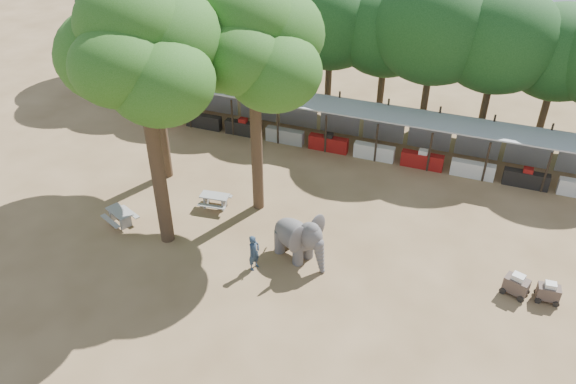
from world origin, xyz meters
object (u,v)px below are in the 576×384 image
(yard_tree_back, at_px, (252,44))
(elephant, at_px, (300,237))
(yard_tree_center, at_px, (140,50))
(cart_front, at_px, (516,285))
(yard_tree_left, at_px, (147,29))
(handler, at_px, (254,253))
(picnic_table_far, at_px, (215,199))
(picnic_table_near, at_px, (120,215))
(cart_back, at_px, (548,292))

(yard_tree_back, distance_m, elephant, 8.78)
(yard_tree_center, distance_m, cart_front, 18.08)
(elephant, bearing_deg, yard_tree_left, -179.61)
(yard_tree_center, xyz_separation_m, cart_front, (15.75, 1.76, -8.69))
(handler, xyz_separation_m, picnic_table_far, (-3.78, 3.60, -0.39))
(elephant, xyz_separation_m, cart_front, (9.29, 1.00, -0.64))
(picnic_table_near, relative_size, picnic_table_far, 1.18)
(yard_tree_back, bearing_deg, yard_tree_left, 170.54)
(picnic_table_far, bearing_deg, elephant, -28.84)
(cart_front, xyz_separation_m, cart_back, (1.27, 0.07, -0.04))
(handler, xyz_separation_m, cart_front, (10.91, 2.38, -0.36))
(handler, bearing_deg, yard_tree_back, 38.00)
(handler, bearing_deg, cart_back, -62.33)
(handler, bearing_deg, yard_tree_center, 98.96)
(yard_tree_center, relative_size, cart_back, 11.86)
(picnic_table_far, height_order, cart_front, cart_front)
(handler, relative_size, cart_back, 1.72)
(picnic_table_far, bearing_deg, yard_tree_center, -116.23)
(yard_tree_back, bearing_deg, handler, -68.27)
(yard_tree_back, distance_m, picnic_table_near, 10.61)
(yard_tree_left, relative_size, picnic_table_far, 6.88)
(yard_tree_center, relative_size, cart_front, 9.71)
(yard_tree_back, xyz_separation_m, elephant, (3.46, -3.24, -7.39))
(yard_tree_left, bearing_deg, handler, -35.64)
(picnic_table_far, bearing_deg, yard_tree_left, 147.01)
(yard_tree_back, relative_size, picnic_table_near, 6.02)
(cart_front, bearing_deg, yard_tree_left, -170.58)
(yard_tree_center, relative_size, picnic_table_near, 6.38)
(yard_tree_back, bearing_deg, picnic_table_far, -152.09)
(picnic_table_far, bearing_deg, picnic_table_near, -148.69)
(elephant, distance_m, picnic_table_near, 9.19)
(cart_back, bearing_deg, cart_front, 179.47)
(elephant, relative_size, picnic_table_far, 1.92)
(yard_tree_center, bearing_deg, yard_tree_back, 53.14)
(yard_tree_back, xyz_separation_m, cart_back, (14.02, -2.17, -8.07))
(yard_tree_back, bearing_deg, picnic_table_near, -145.30)
(elephant, bearing_deg, yard_tree_center, -148.76)
(picnic_table_near, height_order, cart_front, cart_front)
(yard_tree_back, bearing_deg, cart_front, -9.96)
(yard_tree_center, distance_m, handler, 9.66)
(picnic_table_near, distance_m, picnic_table_far, 4.74)
(handler, height_order, cart_back, handler)
(cart_back, bearing_deg, yard_tree_back, 167.51)
(handler, distance_m, picnic_table_far, 5.23)
(yard_tree_back, relative_size, cart_back, 11.19)
(elephant, distance_m, picnic_table_far, 5.87)
(yard_tree_left, distance_m, yard_tree_center, 5.92)
(yard_tree_back, distance_m, handler, 9.14)
(elephant, bearing_deg, yard_tree_back, 161.43)
(handler, bearing_deg, elephant, -33.24)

